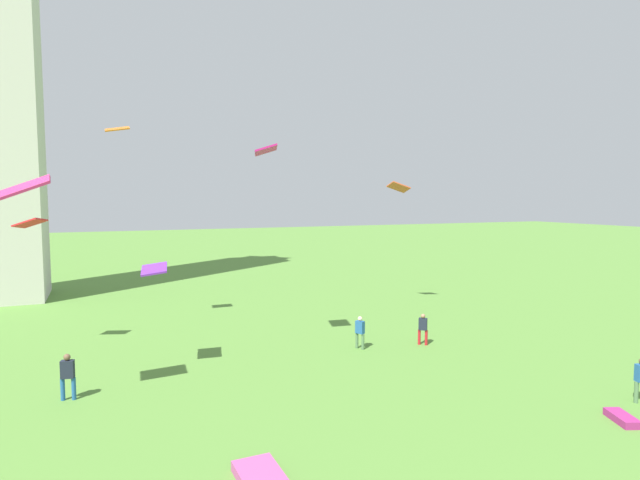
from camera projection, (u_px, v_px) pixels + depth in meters
name	position (u px, v px, depth m)	size (l,w,h in m)	color
person_0	(360.00, 330.00, 25.32)	(0.41, 0.49, 1.63)	#51754C
person_1	(423.00, 327.00, 26.03)	(0.47, 0.46, 1.59)	red
person_3	(68.00, 374.00, 18.88)	(0.53, 0.35, 1.73)	#235693
kite_flying_0	(266.00, 150.00, 24.12)	(1.44, 1.76, 0.50)	#BD1B72
kite_flying_1	(23.00, 187.00, 16.73)	(1.68, 1.17, 0.95)	#CE296F
kite_flying_2	(30.00, 223.00, 24.28)	(1.55, 1.37, 0.56)	red
kite_flying_3	(154.00, 269.00, 21.74)	(1.21, 1.63, 0.44)	purple
kite_flying_4	(117.00, 129.00, 27.98)	(1.28, 0.94, 0.48)	orange
kite_flying_5	(399.00, 187.00, 34.65)	(1.32, 1.07, 0.80)	#C14D2B
kite_bundle_0	(622.00, 418.00, 17.09)	(1.25, 0.58, 0.25)	#9D276E
kite_bundle_1	(259.00, 475.00, 13.54)	(1.57, 1.11, 0.28)	#B14988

